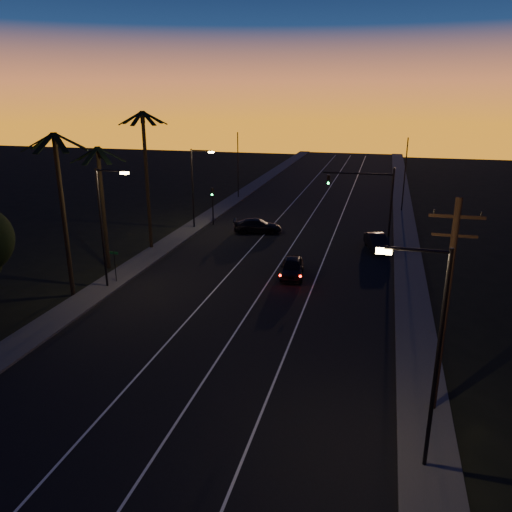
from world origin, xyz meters
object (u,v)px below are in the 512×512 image
(utility_pole, at_px, (446,304))
(lead_car, at_px, (292,267))
(right_car, at_px, (377,242))
(signal_mast, at_px, (368,189))
(cross_car, at_px, (257,226))

(utility_pole, relative_size, lead_car, 1.96)
(lead_car, bearing_deg, right_car, 54.86)
(signal_mast, distance_m, right_car, 6.62)
(right_car, bearing_deg, cross_car, 166.04)
(utility_pole, relative_size, cross_car, 1.86)
(signal_mast, bearing_deg, right_car, -76.07)
(utility_pole, bearing_deg, lead_car, 121.00)
(cross_car, bearing_deg, right_car, -13.96)
(utility_pole, height_order, lead_car, utility_pole)
(utility_pole, distance_m, cross_car, 32.28)
(signal_mast, xyz_separation_m, cross_car, (-11.02, -2.04, -4.04))
(right_car, bearing_deg, utility_pole, -82.67)
(signal_mast, distance_m, lead_car, 15.52)
(right_car, bearing_deg, signal_mast, 103.93)
(signal_mast, bearing_deg, lead_car, -109.82)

